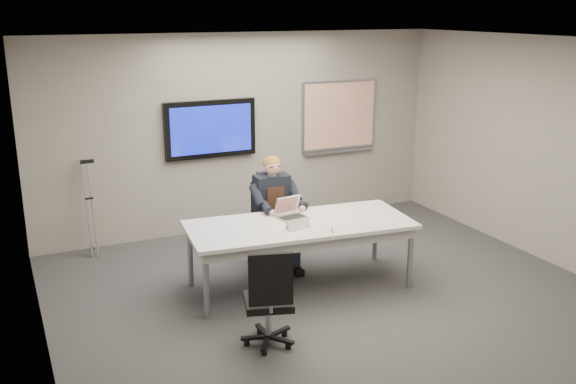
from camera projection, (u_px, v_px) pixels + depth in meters
name	position (u px, v px, depth m)	size (l,w,h in m)	color
floor	(345.00, 308.00, 6.93)	(6.00, 6.00, 0.02)	#39393C
ceiling	(353.00, 42.00, 6.15)	(6.00, 6.00, 0.02)	silver
wall_back	(243.00, 133.00, 9.16)	(6.00, 0.02, 2.80)	gray
wall_left	(36.00, 223.00, 5.33)	(0.02, 6.00, 2.80)	gray
wall_right	(564.00, 155.00, 7.76)	(0.02, 6.00, 2.80)	gray
conference_table	(300.00, 230.00, 7.27)	(2.63, 1.32, 0.78)	silver
tv_display	(211.00, 129.00, 8.88)	(1.30, 0.09, 0.80)	black
whiteboard	(339.00, 116.00, 9.72)	(1.25, 0.08, 1.10)	#999CA1
office_chair_far	(270.00, 236.00, 8.17)	(0.54, 0.54, 1.00)	black
office_chair_near	(269.00, 316.00, 6.06)	(0.60, 0.60, 1.01)	black
seated_person	(278.00, 224.00, 7.89)	(0.44, 0.75, 1.38)	#1E2433
crutch	(89.00, 205.00, 8.27)	(0.18, 0.36, 1.34)	#AEB2B7
laptop	(290.00, 212.00, 7.43)	(0.36, 0.36, 0.23)	silver
name_tent	(298.00, 224.00, 7.04)	(0.28, 0.08, 0.11)	silver
pen	(332.00, 231.00, 6.96)	(0.01, 0.01, 0.13)	black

